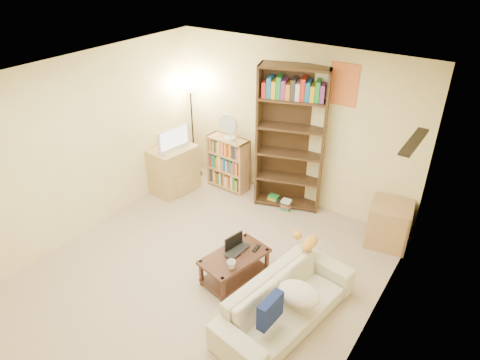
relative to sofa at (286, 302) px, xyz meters
The scene contains 18 objects.
room 1.83m from the sofa, behind, with size 4.50×4.54×2.52m.
sofa is the anchor object (origin of this frame).
navy_pillow 0.46m from the sofa, 86.91° to the right, with size 0.34×0.10×0.31m, color navy.
cream_blanket 0.23m from the sofa, ahead, with size 0.48×0.34×0.20m, color silver.
tabby_cat 0.79m from the sofa, 99.17° to the left, with size 0.41×0.20×0.14m.
coffee_table 0.87m from the sofa, 165.06° to the left, with size 0.64×0.92×0.37m.
laptop 0.87m from the sofa, 159.55° to the left, with size 0.25×0.37×0.03m, color black.
laptop_screen 1.01m from the sofa, 160.53° to the left, with size 0.01×0.28×0.19m, color white.
mug 0.76m from the sofa, behind, with size 0.15×0.15×0.10m, color silver.
tv_remote 0.85m from the sofa, 145.23° to the left, with size 0.05×0.15×0.02m, color black.
tv_stand 3.26m from the sofa, 153.53° to the left, with size 0.52×0.72×0.77m, color #D7B468.
television 3.33m from the sofa, 153.53° to the left, with size 0.17×0.64×0.37m, color black.
tall_bookshelf 2.57m from the sofa, 118.16° to the left, with size 1.06×0.63×2.23m.
short_bookshelf 3.01m from the sofa, 137.53° to the left, with size 0.72×0.32×0.91m.
desk_fan 3.07m from the sofa, 137.51° to the left, with size 0.32×0.18×0.44m.
floor_lamp 3.76m from the sofa, 145.41° to the left, with size 0.28×0.28×1.64m.
side_table 2.09m from the sofa, 76.12° to the left, with size 0.54×0.54×0.61m, color tan.
book_stacks 2.31m from the sofa, 120.73° to the left, with size 0.44×0.18×0.18m.
Camera 1 is at (2.70, -3.18, 3.76)m, focal length 32.00 mm.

